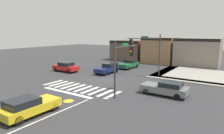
{
  "coord_description": "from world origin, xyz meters",
  "views": [
    {
      "loc": [
        14.75,
        -20.16,
        6.09
      ],
      "look_at": [
        1.09,
        0.35,
        1.79
      ],
      "focal_mm": 31.47,
      "sensor_mm": 36.0,
      "label": 1
    }
  ],
  "objects_px": {
    "car_red": "(66,67)",
    "car_navy": "(108,68)",
    "car_yellow": "(29,106)",
    "car_gray": "(166,88)",
    "car_green": "(129,64)",
    "traffic_signal_southeast": "(123,59)",
    "traffic_signal_northeast": "(147,48)"
  },
  "relations": [
    {
      "from": "car_gray",
      "to": "car_green",
      "type": "bearing_deg",
      "value": -47.62
    },
    {
      "from": "car_yellow",
      "to": "car_gray",
      "type": "bearing_deg",
      "value": -33.19
    },
    {
      "from": "car_gray",
      "to": "traffic_signal_southeast",
      "type": "bearing_deg",
      "value": 29.79
    },
    {
      "from": "car_navy",
      "to": "traffic_signal_northeast",
      "type": "bearing_deg",
      "value": 109.88
    },
    {
      "from": "car_navy",
      "to": "car_gray",
      "type": "distance_m",
      "value": 12.22
    },
    {
      "from": "car_red",
      "to": "car_green",
      "type": "xyz_separation_m",
      "value": [
        6.84,
        8.35,
        -0.04
      ]
    },
    {
      "from": "traffic_signal_southeast",
      "to": "car_red",
      "type": "xyz_separation_m",
      "value": [
        -13.49,
        5.06,
        -2.82
      ]
    },
    {
      "from": "car_gray",
      "to": "car_yellow",
      "type": "relative_size",
      "value": 1.02
    },
    {
      "from": "car_red",
      "to": "car_navy",
      "type": "relative_size",
      "value": 1.04
    },
    {
      "from": "car_navy",
      "to": "car_gray",
      "type": "xyz_separation_m",
      "value": [
        10.88,
        -5.57,
        -0.05
      ]
    },
    {
      "from": "traffic_signal_southeast",
      "to": "car_navy",
      "type": "relative_size",
      "value": 1.3
    },
    {
      "from": "traffic_signal_northeast",
      "to": "car_green",
      "type": "distance_m",
      "value": 6.98
    },
    {
      "from": "car_red",
      "to": "car_navy",
      "type": "height_order",
      "value": "car_red"
    },
    {
      "from": "car_yellow",
      "to": "car_red",
      "type": "bearing_deg",
      "value": 37.61
    },
    {
      "from": "traffic_signal_northeast",
      "to": "car_red",
      "type": "bearing_deg",
      "value": 21.29
    },
    {
      "from": "car_red",
      "to": "car_gray",
      "type": "distance_m",
      "value": 17.42
    },
    {
      "from": "traffic_signal_southeast",
      "to": "car_navy",
      "type": "bearing_deg",
      "value": 43.25
    },
    {
      "from": "car_red",
      "to": "car_navy",
      "type": "xyz_separation_m",
      "value": [
        6.28,
        2.6,
        -0.0
      ]
    },
    {
      "from": "traffic_signal_southeast",
      "to": "car_green",
      "type": "distance_m",
      "value": 15.24
    },
    {
      "from": "car_navy",
      "to": "car_yellow",
      "type": "height_order",
      "value": "car_navy"
    },
    {
      "from": "car_navy",
      "to": "car_green",
      "type": "distance_m",
      "value": 5.77
    },
    {
      "from": "traffic_signal_southeast",
      "to": "car_yellow",
      "type": "xyz_separation_m",
      "value": [
        -3.16,
        -8.35,
        -2.85
      ]
    },
    {
      "from": "traffic_signal_southeast",
      "to": "car_green",
      "type": "bearing_deg",
      "value": 26.38
    },
    {
      "from": "traffic_signal_northeast",
      "to": "car_navy",
      "type": "distance_m",
      "value": 6.62
    },
    {
      "from": "car_red",
      "to": "traffic_signal_northeast",
      "type": "bearing_deg",
      "value": 21.29
    },
    {
      "from": "car_gray",
      "to": "car_red",
      "type": "bearing_deg",
      "value": -9.8
    },
    {
      "from": "traffic_signal_northeast",
      "to": "car_yellow",
      "type": "height_order",
      "value": "traffic_signal_northeast"
    },
    {
      "from": "traffic_signal_southeast",
      "to": "car_navy",
      "type": "height_order",
      "value": "traffic_signal_southeast"
    },
    {
      "from": "traffic_signal_southeast",
      "to": "traffic_signal_northeast",
      "type": "bearing_deg",
      "value": 10.43
    },
    {
      "from": "car_navy",
      "to": "car_yellow",
      "type": "xyz_separation_m",
      "value": [
        4.05,
        -16.01,
        -0.03
      ]
    },
    {
      "from": "car_red",
      "to": "car_green",
      "type": "distance_m",
      "value": 10.79
    },
    {
      "from": "traffic_signal_northeast",
      "to": "car_green",
      "type": "xyz_separation_m",
      "value": [
        -4.88,
        3.78,
        -3.26
      ]
    }
  ]
}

